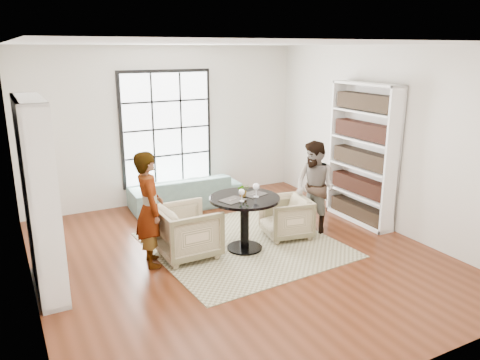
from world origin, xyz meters
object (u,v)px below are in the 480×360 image
sofa (185,191)px  flower_centerpiece (243,190)px  person_right (315,187)px  wine_glass_right (256,187)px  wine_glass_left (242,192)px  armchair_right (286,217)px  armchair_left (188,231)px  person_left (150,209)px  pedestal_table (245,212)px

sofa → flower_centerpiece: flower_centerpiece is taller
person_right → wine_glass_right: (-1.22, -0.20, 0.23)m
person_right → flower_centerpiece: 1.39m
person_right → wine_glass_left: bearing=-93.8°
person_right → wine_glass_right: 1.26m
armchair_right → flower_centerpiece: (-0.82, -0.09, 0.60)m
person_right → sofa: bearing=-161.2°
person_right → wine_glass_left: 1.54m
sofa → wine_glass_right: bearing=97.1°
sofa → person_right: bearing=125.4°
flower_centerpiece → sofa: bearing=91.2°
armchair_left → wine_glass_right: wine_glass_right is taller
person_left → wine_glass_right: bearing=-92.6°
sofa → wine_glass_right: 2.47m
pedestal_table → sofa: (-0.05, 2.30, -0.30)m
person_right → wine_glass_right: bearing=-95.0°
sofa → armchair_right: bearing=114.1°
wine_glass_right → flower_centerpiece: 0.20m
armchair_right → flower_centerpiece: 1.02m
sofa → pedestal_table: bearing=93.4°
armchair_right → person_left: (-2.21, 0.05, 0.48)m
person_right → flower_centerpiece: (-1.37, -0.09, 0.17)m
person_left → pedestal_table: bearing=-90.9°
armchair_right → wine_glass_left: size_ratio=3.90×
person_left → person_right: size_ratio=1.08×
wine_glass_left → flower_centerpiece: 0.23m
pedestal_table → person_right: bearing=5.5°
pedestal_table → armchair_left: (-0.83, 0.19, -0.22)m
wine_glass_right → sofa: bearing=94.9°
armchair_right → person_left: size_ratio=0.45×
person_left → flower_centerpiece: person_left is taller
sofa → person_right: size_ratio=1.37×
armchair_right → person_left: 2.26m
wine_glass_right → wine_glass_left: bearing=-164.3°
armchair_right → wine_glass_right: (-0.67, -0.20, 0.65)m
sofa → wine_glass_right: (0.20, -2.37, 0.68)m
armchair_left → flower_centerpiece: (0.83, -0.15, 0.55)m
armchair_left → wine_glass_right: 1.19m
armchair_left → person_left: 0.70m
pedestal_table → person_left: 1.41m
sofa → armchair_right: size_ratio=2.87×
sofa → armchair_left: bearing=71.8°
pedestal_table → person_left: bearing=172.3°
person_left → wine_glass_left: person_left is taller
sofa → person_left: 2.55m
wine_glass_left → wine_glass_right: (0.28, 0.08, 0.02)m
person_left → person_right: person_left is taller
person_right → armchair_left: bearing=-105.8°
armchair_left → wine_glass_right: size_ratio=3.94×
pedestal_table → person_right: person_right is taller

